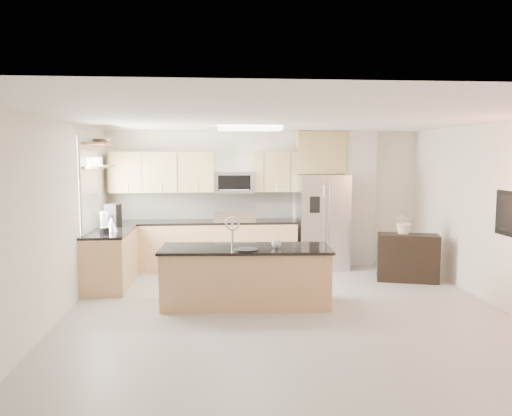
{
  "coord_description": "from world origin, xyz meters",
  "views": [
    {
      "loc": [
        -0.97,
        -6.35,
        2.13
      ],
      "look_at": [
        -0.33,
        1.3,
        1.32
      ],
      "focal_mm": 35.0,
      "sensor_mm": 36.0,
      "label": 1
    }
  ],
  "objects": [
    {
      "name": "ceiling_fixture",
      "position": [
        -0.4,
        1.6,
        2.56
      ],
      "size": [
        1.0,
        0.5,
        0.06
      ],
      "primitive_type": "cube",
      "color": "white",
      "rests_on": "ceiling"
    },
    {
      "name": "coffee_maker",
      "position": [
        -2.69,
        2.27,
        1.11
      ],
      "size": [
        0.25,
        0.29,
        0.39
      ],
      "color": "black",
      "rests_on": "left_counter"
    },
    {
      "name": "shelf_upper",
      "position": [
        -2.85,
        1.95,
        2.32
      ],
      "size": [
        0.3,
        1.2,
        0.04
      ],
      "primitive_type": "cube",
      "color": "olive",
      "rests_on": "wall_left"
    },
    {
      "name": "shelf_lower",
      "position": [
        -2.85,
        1.95,
        1.95
      ],
      "size": [
        0.3,
        1.2,
        0.04
      ],
      "primitive_type": "cube",
      "color": "olive",
      "rests_on": "wall_left"
    },
    {
      "name": "credenza",
      "position": [
        2.3,
        1.76,
        0.4
      ],
      "size": [
        1.08,
        0.69,
        0.8
      ],
      "primitive_type": "cube",
      "rotation": [
        0.0,
        0.0,
        -0.29
      ],
      "color": "black",
      "rests_on": "floor"
    },
    {
      "name": "window",
      "position": [
        -2.98,
        1.85,
        1.65
      ],
      "size": [
        0.04,
        1.15,
        1.65
      ],
      "color": "white",
      "rests_on": "wall_left"
    },
    {
      "name": "partition_column",
      "position": [
        1.82,
        3.1,
        1.3
      ],
      "size": [
        0.6,
        0.3,
        2.6
      ],
      "primitive_type": "cube",
      "color": "beige",
      "rests_on": "floor"
    },
    {
      "name": "bowl",
      "position": [
        -2.85,
        2.22,
        2.39
      ],
      "size": [
        0.49,
        0.49,
        0.1
      ],
      "primitive_type": "imported",
      "rotation": [
        0.0,
        0.0,
        -0.28
      ],
      "color": "silver",
      "rests_on": "shelf_upper"
    },
    {
      "name": "blender",
      "position": [
        -2.67,
        1.46,
        1.07
      ],
      "size": [
        0.15,
        0.15,
        0.35
      ],
      "color": "black",
      "rests_on": "left_counter"
    },
    {
      "name": "island",
      "position": [
        -0.53,
        0.63,
        0.42
      ],
      "size": [
        2.46,
        1.01,
        1.26
      ],
      "rotation": [
        0.0,
        0.0,
        -0.06
      ],
      "color": "tan",
      "rests_on": "floor"
    },
    {
      "name": "wall_left",
      "position": [
        -3.0,
        0.0,
        1.3
      ],
      "size": [
        0.02,
        6.5,
        2.6
      ],
      "primitive_type": "cube",
      "color": "silver",
      "rests_on": "floor"
    },
    {
      "name": "left_counter",
      "position": [
        -2.67,
        1.85,
        0.46
      ],
      "size": [
        0.66,
        1.5,
        0.92
      ],
      "color": "tan",
      "rests_on": "floor"
    },
    {
      "name": "upper_cabinets",
      "position": [
        -1.3,
        3.09,
        1.83
      ],
      "size": [
        3.5,
        0.33,
        0.75
      ],
      "color": "tan",
      "rests_on": "wall_back"
    },
    {
      "name": "wall_front",
      "position": [
        0.0,
        -3.25,
        1.3
      ],
      "size": [
        6.0,
        0.02,
        2.6
      ],
      "primitive_type": "cube",
      "color": "silver",
      "rests_on": "floor"
    },
    {
      "name": "wall_right",
      "position": [
        3.0,
        0.0,
        1.3
      ],
      "size": [
        0.02,
        6.5,
        2.6
      ],
      "primitive_type": "cube",
      "color": "silver",
      "rests_on": "floor"
    },
    {
      "name": "kettle",
      "position": [
        -2.62,
        1.77,
        1.03
      ],
      "size": [
        0.21,
        0.21,
        0.26
      ],
      "color": "silver",
      "rests_on": "left_counter"
    },
    {
      "name": "platter",
      "position": [
        -0.54,
        0.41,
        0.85
      ],
      "size": [
        0.46,
        0.46,
        0.02
      ],
      "primitive_type": "cylinder",
      "rotation": [
        0.0,
        0.0,
        -0.4
      ],
      "color": "black",
      "rests_on": "island"
    },
    {
      "name": "wall_back",
      "position": [
        0.0,
        3.25,
        1.3
      ],
      "size": [
        6.0,
        0.02,
        2.6
      ],
      "primitive_type": "cube",
      "color": "silver",
      "rests_on": "floor"
    },
    {
      "name": "back_counter",
      "position": [
        -1.23,
        2.93,
        0.47
      ],
      "size": [
        3.55,
        0.66,
        1.44
      ],
      "color": "tan",
      "rests_on": "floor"
    },
    {
      "name": "floor",
      "position": [
        0.0,
        0.0,
        0.0
      ],
      "size": [
        6.5,
        6.5,
        0.0
      ],
      "primitive_type": "plane",
      "color": "#AFADA7",
      "rests_on": "ground"
    },
    {
      "name": "refrigerator",
      "position": [
        1.06,
        2.87,
        0.89
      ],
      "size": [
        0.92,
        0.78,
        1.78
      ],
      "color": "silver",
      "rests_on": "floor"
    },
    {
      "name": "microwave",
      "position": [
        -0.6,
        3.04,
        1.63
      ],
      "size": [
        0.76,
        0.4,
        0.4
      ],
      "color": "silver",
      "rests_on": "upper_cabinets"
    },
    {
      "name": "flower_vase",
      "position": [
        2.25,
        1.82,
        1.12
      ],
      "size": [
        0.58,
        0.51,
        0.63
      ],
      "primitive_type": "imported",
      "rotation": [
        0.0,
        0.0,
        0.03
      ],
      "color": "white",
      "rests_on": "credenza"
    },
    {
      "name": "cup",
      "position": [
        -0.1,
        0.53,
        0.89
      ],
      "size": [
        0.16,
        0.16,
        0.11
      ],
      "primitive_type": "imported",
      "rotation": [
        0.0,
        0.0,
        0.12
      ],
      "color": "silver",
      "rests_on": "island"
    },
    {
      "name": "range",
      "position": [
        -0.6,
        2.92,
        0.47
      ],
      "size": [
        0.76,
        0.64,
        1.14
      ],
      "color": "black",
      "rests_on": "floor"
    },
    {
      "name": "ceiling",
      "position": [
        0.0,
        0.0,
        2.6
      ],
      "size": [
        6.0,
        6.5,
        0.02
      ],
      "primitive_type": "cube",
      "color": "white",
      "rests_on": "wall_back"
    }
  ]
}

